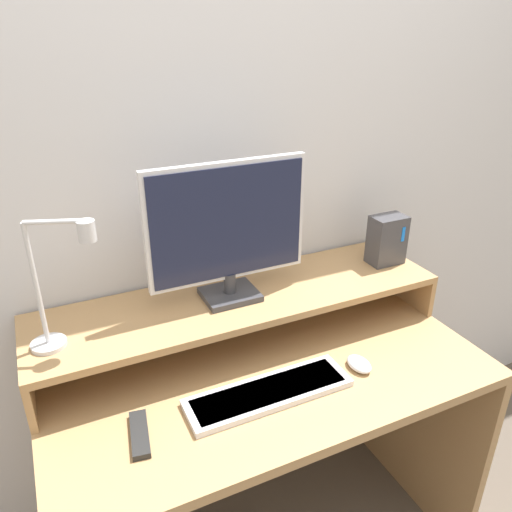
# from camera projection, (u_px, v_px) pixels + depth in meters

# --- Properties ---
(wall_back) EXTENTS (6.00, 0.05, 2.50)m
(wall_back) POSITION_uv_depth(u_px,v_px,m) (213.00, 168.00, 1.51)
(wall_back) COLOR silver
(wall_back) RESTS_ON ground_plane
(desk) EXTENTS (1.24, 0.66, 0.76)m
(desk) POSITION_uv_depth(u_px,v_px,m) (265.00, 425.00, 1.52)
(desk) COLOR #A87F51
(desk) RESTS_ON ground_plane
(monitor_shelf) EXTENTS (1.24, 0.33, 0.15)m
(monitor_shelf) POSITION_uv_depth(u_px,v_px,m) (241.00, 301.00, 1.51)
(monitor_shelf) COLOR #A87F51
(monitor_shelf) RESTS_ON desk
(monitor) EXTENTS (0.47, 0.14, 0.41)m
(monitor) POSITION_uv_depth(u_px,v_px,m) (228.00, 229.00, 1.39)
(monitor) COLOR #38383D
(monitor) RESTS_ON monitor_shelf
(desk_lamp) EXTENTS (0.19, 0.11, 0.34)m
(desk_lamp) POSITION_uv_depth(u_px,v_px,m) (60.00, 286.00, 1.19)
(desk_lamp) COLOR silver
(desk_lamp) RESTS_ON monitor_shelf
(router_dock) EXTENTS (0.12, 0.08, 0.17)m
(router_dock) POSITION_uv_depth(u_px,v_px,m) (387.00, 240.00, 1.66)
(router_dock) COLOR #3D3D42
(router_dock) RESTS_ON monitor_shelf
(keyboard) EXTENTS (0.45, 0.13, 0.02)m
(keyboard) POSITION_uv_depth(u_px,v_px,m) (269.00, 392.00, 1.31)
(keyboard) COLOR silver
(keyboard) RESTS_ON desk
(mouse) EXTENTS (0.06, 0.09, 0.03)m
(mouse) POSITION_uv_depth(u_px,v_px,m) (359.00, 364.00, 1.41)
(mouse) COLOR silver
(mouse) RESTS_ON desk
(remote_control) EXTENTS (0.06, 0.15, 0.02)m
(remote_control) POSITION_uv_depth(u_px,v_px,m) (140.00, 434.00, 1.18)
(remote_control) COLOR black
(remote_control) RESTS_ON desk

